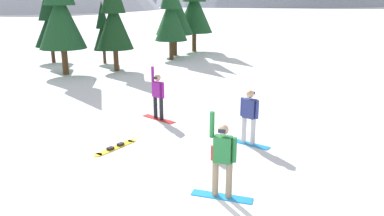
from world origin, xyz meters
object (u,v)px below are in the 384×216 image
at_px(pine_tree_tall, 60,8).
at_px(pine_tree_broad, 194,4).
at_px(snowboarder_foreground, 223,158).
at_px(pine_tree_leaning, 114,16).
at_px(loose_snowboard_far_spare, 116,147).
at_px(pine_tree_young, 174,2).
at_px(backpack_red, 218,153).
at_px(snowboarder_background, 158,95).
at_px(pine_tree_twin, 171,11).
at_px(pine_tree_slender, 50,22).
at_px(pine_tree_short, 103,30).
at_px(snowboarder_midground, 249,116).

xyz_separation_m(pine_tree_tall, pine_tree_broad, (11.24, 6.24, 0.10)).
bearing_deg(snowboarder_foreground, pine_tree_broad, 67.66).
bearing_deg(pine_tree_broad, pine_tree_leaning, -142.53).
distance_m(loose_snowboard_far_spare, pine_tree_young, 19.95).
height_order(backpack_red, pine_tree_young, pine_tree_young).
xyz_separation_m(snowboarder_background, pine_tree_leaning, (0.74, 10.55, 2.46)).
xyz_separation_m(pine_tree_tall, pine_tree_twin, (7.86, 2.78, -0.37)).
distance_m(pine_tree_tall, pine_tree_broad, 12.86).
bearing_deg(snowboarder_background, pine_tree_tall, 102.45).
height_order(backpack_red, pine_tree_slender, pine_tree_slender).
xyz_separation_m(pine_tree_short, pine_tree_slender, (-3.29, 1.88, 0.51)).
bearing_deg(pine_tree_broad, pine_tree_twin, -134.43).
distance_m(pine_tree_tall, pine_tree_short, 4.52).
bearing_deg(pine_tree_broad, backpack_red, -112.14).
distance_m(pine_tree_twin, pine_tree_young, 2.28).
xyz_separation_m(snowboarder_foreground, snowboarder_background, (0.53, 6.15, -0.03)).
height_order(snowboarder_midground, loose_snowboard_far_spare, snowboarder_midground).
height_order(pine_tree_leaning, pine_tree_twin, pine_tree_twin).
xyz_separation_m(backpack_red, pine_tree_twin, (5.19, 17.62, 3.30)).
xyz_separation_m(loose_snowboard_far_spare, pine_tree_slender, (-0.56, 17.71, 2.81)).
distance_m(loose_snowboard_far_spare, backpack_red, 3.23).
height_order(pine_tree_leaning, pine_tree_broad, pine_tree_broad).
bearing_deg(snowboarder_foreground, pine_tree_twin, 72.78).
bearing_deg(snowboarder_background, pine_tree_leaning, 85.98).
bearing_deg(snowboarder_background, pine_tree_twin, 67.54).
relative_size(pine_tree_tall, pine_tree_short, 1.67).
distance_m(pine_tree_young, pine_tree_slender, 9.32).
bearing_deg(pine_tree_twin, loose_snowboard_far_spare, -116.24).
bearing_deg(snowboarder_midground, loose_snowboard_far_spare, 161.15).
bearing_deg(backpack_red, pine_tree_short, 89.15).
bearing_deg(snowboarder_background, backpack_red, -85.56).
xyz_separation_m(backpack_red, pine_tree_broad, (8.58, 21.08, 3.76)).
bearing_deg(pine_tree_young, loose_snowboard_far_spare, -116.37).
relative_size(snowboarder_foreground, backpack_red, 4.36).
height_order(pine_tree_broad, pine_tree_slender, pine_tree_broad).
relative_size(loose_snowboard_far_spare, pine_tree_tall, 0.22).
bearing_deg(pine_tree_leaning, snowboarder_midground, -85.72).
height_order(snowboarder_background, backpack_red, snowboarder_background).
distance_m(backpack_red, pine_tree_tall, 15.52).
height_order(snowboarder_background, pine_tree_slender, pine_tree_slender).
bearing_deg(pine_tree_twin, pine_tree_young, 62.60).
xyz_separation_m(pine_tree_broad, pine_tree_short, (-8.31, -3.17, -1.66)).
bearing_deg(pine_tree_tall, snowboarder_foreground, -83.82).
relative_size(snowboarder_midground, backpack_red, 3.73).
height_order(pine_tree_tall, pine_tree_short, pine_tree_tall).
xyz_separation_m(snowboarder_background, pine_tree_short, (0.60, 13.64, 1.37)).
xyz_separation_m(backpack_red, pine_tree_short, (0.27, 17.90, 2.11)).
height_order(backpack_red, pine_tree_leaning, pine_tree_leaning).
distance_m(pine_tree_leaning, pine_tree_slender, 6.07).
distance_m(snowboarder_midground, pine_tree_slender, 19.67).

